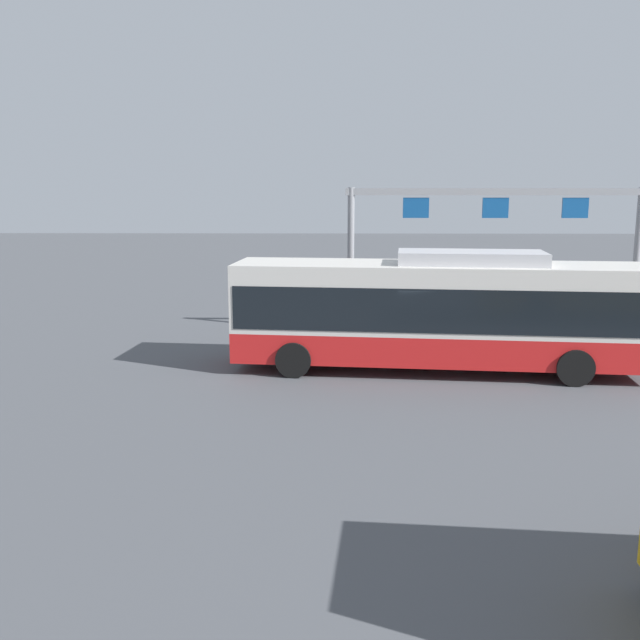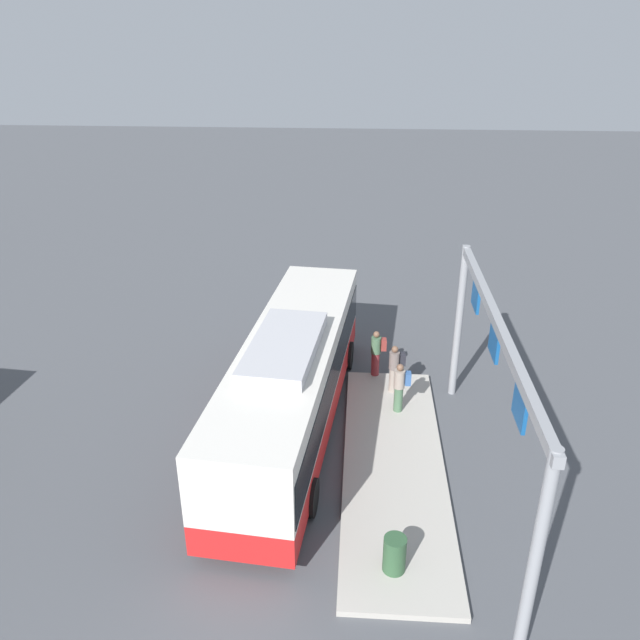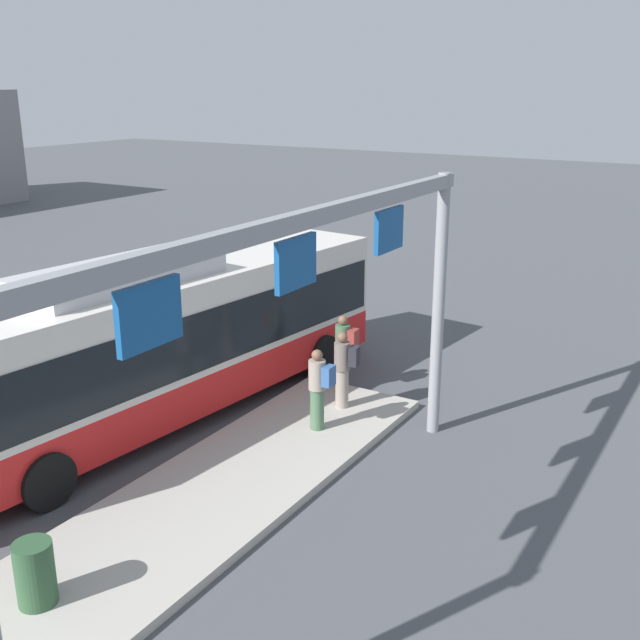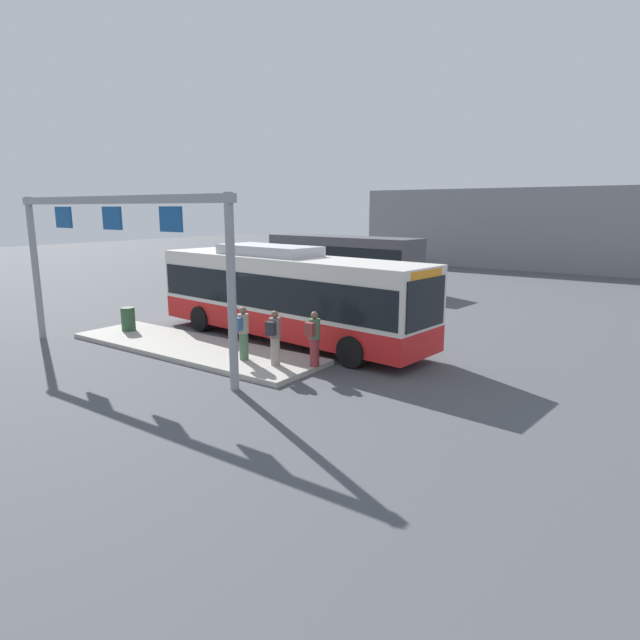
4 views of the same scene
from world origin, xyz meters
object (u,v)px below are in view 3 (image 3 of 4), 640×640
at_px(bus_main, 158,336).
at_px(trash_bin, 35,573).
at_px(person_waiting_mid, 318,387).
at_px(person_boarding, 344,349).
at_px(person_waiting_near, 343,368).

height_order(bus_main, trash_bin, bus_main).
bearing_deg(bus_main, person_waiting_mid, -68.30).
height_order(person_boarding, person_waiting_near, same).
bearing_deg(person_boarding, bus_main, 47.17).
bearing_deg(person_waiting_near, person_boarding, -71.86).
height_order(bus_main, person_waiting_mid, bus_main).
relative_size(person_boarding, person_waiting_mid, 1.00).
bearing_deg(person_boarding, trash_bin, 88.29).
bearing_deg(bus_main, person_boarding, -33.57).
distance_m(person_boarding, person_waiting_mid, 2.33).
bearing_deg(person_waiting_mid, person_boarding, -73.58).
bearing_deg(person_waiting_near, person_waiting_mid, 84.16).
xyz_separation_m(person_boarding, trash_bin, (-8.69, -0.28, -0.44)).
xyz_separation_m(person_boarding, person_waiting_near, (-1.03, -0.58, 0.00)).
relative_size(bus_main, person_waiting_mid, 7.06).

